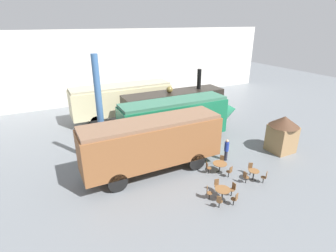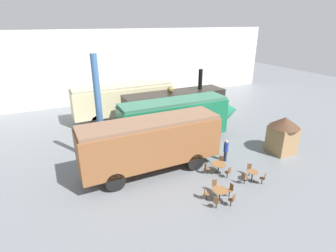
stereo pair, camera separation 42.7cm
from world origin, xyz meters
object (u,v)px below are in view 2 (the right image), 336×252
(streamlined_locomotive, at_px, (182,118))
(cafe_chair_0, at_px, (249,169))
(steam_locomotive, at_px, (175,104))
(passenger_coach_wooden, at_px, (151,141))
(ticket_kiosk, at_px, (283,133))
(cafe_table_far, at_px, (220,192))
(passenger_coach_vintage, at_px, (123,99))
(visitor_person, at_px, (226,150))
(cafe_table_near, at_px, (252,174))
(cafe_table_mid, at_px, (219,166))

(streamlined_locomotive, bearing_deg, cafe_chair_0, -76.05)
(steam_locomotive, xyz_separation_m, passenger_coach_wooden, (-5.66, -7.47, 0.19))
(ticket_kiosk, bearing_deg, streamlined_locomotive, 141.08)
(cafe_table_far, distance_m, ticket_kiosk, 8.76)
(cafe_chair_0, distance_m, ticket_kiosk, 5.10)
(cafe_table_far, bearing_deg, passenger_coach_vintage, 93.36)
(steam_locomotive, bearing_deg, visitor_person, -90.35)
(ticket_kiosk, bearing_deg, cafe_table_far, -159.80)
(cafe_table_near, relative_size, cafe_table_far, 0.81)
(cafe_table_near, distance_m, cafe_chair_0, 0.72)
(ticket_kiosk, bearing_deg, passenger_coach_vintage, 124.57)
(passenger_coach_wooden, relative_size, visitor_person, 5.56)
(cafe_table_near, xyz_separation_m, cafe_chair_0, (0.33, 0.64, -0.02))
(steam_locomotive, height_order, streamlined_locomotive, steam_locomotive)
(passenger_coach_wooden, height_order, cafe_table_far, passenger_coach_wooden)
(steam_locomotive, relative_size, streamlined_locomotive, 0.92)
(cafe_table_mid, relative_size, cafe_table_far, 1.08)
(cafe_chair_0, bearing_deg, steam_locomotive, -151.89)
(streamlined_locomotive, bearing_deg, steam_locomotive, 70.11)
(streamlined_locomotive, xyz_separation_m, cafe_table_near, (1.35, -7.41, -1.72))
(passenger_coach_vintage, height_order, streamlined_locomotive, streamlined_locomotive)
(streamlined_locomotive, xyz_separation_m, cafe_chair_0, (1.68, -6.77, -1.75))
(steam_locomotive, relative_size, cafe_table_mid, 10.62)
(cafe_table_mid, bearing_deg, streamlined_locomotive, 89.38)
(ticket_kiosk, bearing_deg, passenger_coach_wooden, 170.40)
(visitor_person, bearing_deg, streamlined_locomotive, 108.02)
(streamlined_locomotive, distance_m, cafe_table_near, 7.73)
(steam_locomotive, distance_m, visitor_person, 8.60)
(cafe_table_far, height_order, visitor_person, visitor_person)
(cafe_table_far, xyz_separation_m, ticket_kiosk, (8.16, 3.00, 1.07))
(cafe_chair_0, bearing_deg, cafe_table_mid, -96.46)
(streamlined_locomotive, bearing_deg, passenger_coach_wooden, -141.10)
(steam_locomotive, xyz_separation_m, cafe_table_near, (-0.13, -11.52, -1.60))
(cafe_table_mid, distance_m, visitor_person, 1.95)
(passenger_coach_vintage, bearing_deg, cafe_table_far, -86.64)
(streamlined_locomotive, distance_m, cafe_table_mid, 5.86)
(passenger_coach_wooden, distance_m, ticket_kiosk, 10.72)
(passenger_coach_vintage, relative_size, steam_locomotive, 1.01)
(cafe_chair_0, bearing_deg, cafe_table_far, -41.16)
(visitor_person, bearing_deg, ticket_kiosk, -8.55)
(steam_locomotive, xyz_separation_m, cafe_table_far, (-3.27, -12.26, -1.53))
(steam_locomotive, height_order, ticket_kiosk, steam_locomotive)
(steam_locomotive, bearing_deg, passenger_coach_vintage, 136.74)
(cafe_chair_0, relative_size, ticket_kiosk, 0.29)
(steam_locomotive, relative_size, cafe_table_near, 14.22)
(cafe_table_near, relative_size, visitor_person, 0.42)
(steam_locomotive, bearing_deg, streamlined_locomotive, -109.89)
(ticket_kiosk, bearing_deg, steam_locomotive, 117.86)
(passenger_coach_vintage, xyz_separation_m, visitor_person, (4.17, -12.49, -1.25))
(passenger_coach_vintage, bearing_deg, passenger_coach_wooden, -97.13)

